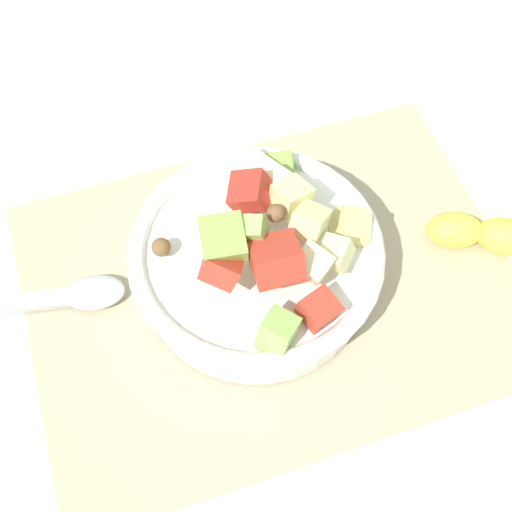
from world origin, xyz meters
The scene contains 5 objects.
ground_plane centered at (0.00, 0.00, 0.00)m, with size 2.40×2.40×0.00m, color silver.
placemat centered at (0.00, 0.00, 0.00)m, with size 0.45×0.34×0.01m, color tan.
salad_bowl centered at (-0.01, 0.01, 0.04)m, with size 0.23×0.23×0.12m.
serving_spoon centered at (-0.21, 0.05, 0.01)m, with size 0.23×0.07×0.01m.
banana_whole centered at (0.23, -0.03, 0.02)m, with size 0.14×0.11×0.04m.
Camera 1 is at (-0.11, -0.27, 0.56)m, focal length 46.18 mm.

